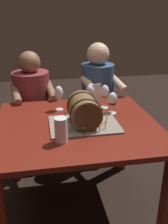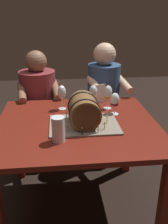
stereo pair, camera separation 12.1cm
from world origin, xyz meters
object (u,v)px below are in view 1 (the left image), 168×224
at_px(person_seated_right, 97,109).
at_px(person_seated_left, 34,114).
at_px(wine_glass_amber, 105,93).
at_px(wine_glass_red, 112,100).
at_px(beer_pint, 61,132).
at_px(menu_card, 95,93).
at_px(wine_glass_empty, 59,93).
at_px(dining_table, 77,137).
at_px(barrel_cake, 84,112).
at_px(wine_glass_white, 90,92).

bearing_deg(person_seated_right, person_seated_left, 180.00).
bearing_deg(wine_glass_amber, wine_glass_red, -76.51).
distance_m(beer_pint, menu_card, 0.75).
relative_size(wine_glass_empty, person_seated_right, 0.16).
bearing_deg(wine_glass_empty, person_seated_right, 46.83).
xyz_separation_m(dining_table, beer_pint, (-0.13, -0.25, 0.18)).
relative_size(barrel_cake, wine_glass_white, 2.54).
height_order(wine_glass_empty, person_seated_right, person_seated_right).
distance_m(wine_glass_amber, wine_glass_red, 0.13).
bearing_deg(wine_glass_white, beer_pint, -117.95).
distance_m(wine_glass_amber, menu_card, 0.16).
distance_m(dining_table, wine_glass_red, 0.40).
height_order(wine_glass_white, person_seated_left, person_seated_left).
height_order(barrel_cake, wine_glass_empty, barrel_cake).
relative_size(wine_glass_white, person_seated_left, 0.16).
height_order(dining_table, person_seated_right, person_seated_right).
relative_size(wine_glass_white, menu_card, 1.18).
distance_m(dining_table, beer_pint, 0.34).
distance_m(dining_table, barrel_cake, 0.22).
xyz_separation_m(wine_glass_white, person_seated_left, (-0.47, 0.44, -0.34)).
height_order(barrel_cake, wine_glass_white, barrel_cake).
distance_m(beer_pint, person_seated_right, 1.11).
bearing_deg(beer_pint, menu_card, 61.32).
relative_size(beer_pint, person_seated_left, 0.14).
bearing_deg(wine_glass_red, wine_glass_white, 132.07).
relative_size(dining_table, wine_glass_empty, 5.78).
bearing_deg(barrel_cake, person_seated_left, 115.30).
bearing_deg(wine_glass_amber, beer_pint, -128.42).
xyz_separation_m(wine_glass_red, beer_pint, (-0.43, -0.38, -0.04)).
relative_size(person_seated_left, person_seated_right, 0.95).
height_order(barrel_cake, wine_glass_red, barrel_cake).
bearing_deg(barrel_cake, wine_glass_white, 71.83).
height_order(wine_glass_white, menu_card, wine_glass_white).
bearing_deg(beer_pint, wine_glass_empty, 86.22).
relative_size(beer_pint, menu_card, 1.00).
relative_size(wine_glass_red, menu_card, 1.07).
bearing_deg(person_seated_left, wine_glass_red, -44.12).
relative_size(wine_glass_amber, person_seated_right, 0.16).
relative_size(wine_glass_white, person_seated_right, 0.16).
bearing_deg(wine_glass_empty, menu_card, 20.31).
xyz_separation_m(wine_glass_empty, person_seated_right, (0.42, 0.45, -0.33)).
distance_m(wine_glass_white, menu_card, 0.14).
relative_size(dining_table, person_seated_left, 0.99).
relative_size(wine_glass_white, beer_pint, 1.18).
bearing_deg(wine_glass_white, barrel_cake, -108.17).
distance_m(dining_table, person_seated_right, 0.80).
relative_size(wine_glass_red, person_seated_right, 0.14).
bearing_deg(person_seated_left, person_seated_right, -0.00).
height_order(person_seated_left, person_seated_right, person_seated_right).
xyz_separation_m(dining_table, wine_glass_white, (0.15, 0.29, 0.24)).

